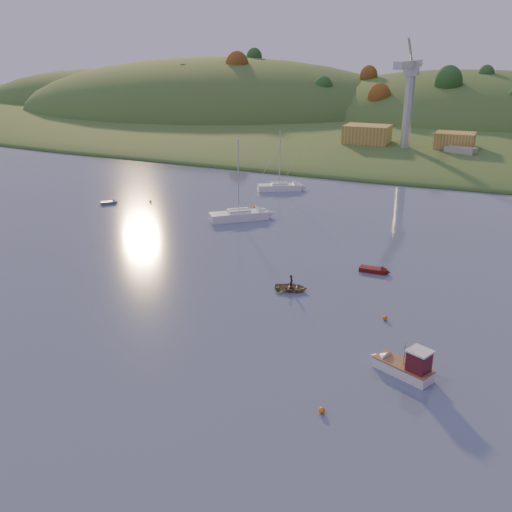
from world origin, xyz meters
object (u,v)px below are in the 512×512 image
at_px(red_tender, 379,271).
at_px(canoe, 291,287).
at_px(fishing_boat, 399,364).
at_px(grey_dinghy, 112,202).
at_px(sailboat_far, 279,186).
at_px(sailboat_near, 239,215).

bearing_deg(red_tender, canoe, -131.07).
relative_size(fishing_boat, grey_dinghy, 2.01).
distance_m(sailboat_far, red_tender, 43.34).
relative_size(sailboat_near, grey_dinghy, 4.23).
height_order(red_tender, grey_dinghy, red_tender).
distance_m(fishing_boat, sailboat_far, 64.78).
height_order(sailboat_far, canoe, sailboat_far).
distance_m(canoe, red_tender, 12.03).
bearing_deg(sailboat_near, fishing_boat, -88.90).
bearing_deg(fishing_boat, red_tender, -49.54).
xyz_separation_m(sailboat_near, canoe, (17.10, -22.78, -0.43)).
bearing_deg(sailboat_near, sailboat_far, 53.31).
height_order(sailboat_near, sailboat_far, sailboat_near).
relative_size(sailboat_near, red_tender, 3.38).
relative_size(canoe, red_tender, 0.97).
height_order(sailboat_near, grey_dinghy, sailboat_near).
bearing_deg(sailboat_far, fishing_boat, -89.64).
height_order(sailboat_far, grey_dinghy, sailboat_far).
height_order(fishing_boat, red_tender, fishing_boat).
distance_m(fishing_boat, grey_dinghy, 65.77).
xyz_separation_m(canoe, red_tender, (7.76, 9.19, -0.11)).
height_order(fishing_boat, sailboat_near, sailboat_near).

